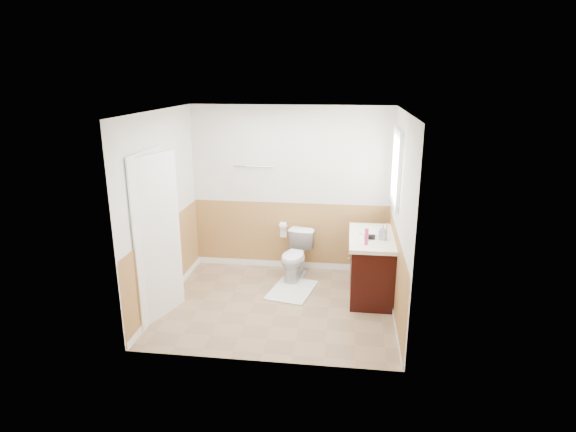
# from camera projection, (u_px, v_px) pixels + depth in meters

# --- Properties ---
(floor) EXTENTS (3.00, 3.00, 0.00)m
(floor) POSITION_uv_depth(u_px,v_px,m) (278.00, 304.00, 6.24)
(floor) COLOR #8C7051
(floor) RESTS_ON ground
(ceiling) EXTENTS (3.00, 3.00, 0.00)m
(ceiling) POSITION_uv_depth(u_px,v_px,m) (277.00, 111.00, 5.53)
(ceiling) COLOR white
(ceiling) RESTS_ON floor
(wall_back) EXTENTS (3.00, 0.00, 3.00)m
(wall_back) POSITION_uv_depth(u_px,v_px,m) (290.00, 190.00, 7.12)
(wall_back) COLOR silver
(wall_back) RESTS_ON floor
(wall_front) EXTENTS (3.00, 0.00, 3.00)m
(wall_front) POSITION_uv_depth(u_px,v_px,m) (258.00, 251.00, 4.65)
(wall_front) COLOR silver
(wall_front) RESTS_ON floor
(wall_left) EXTENTS (0.00, 3.00, 3.00)m
(wall_left) POSITION_uv_depth(u_px,v_px,m) (162.00, 209.00, 6.07)
(wall_left) COLOR silver
(wall_left) RESTS_ON floor
(wall_right) EXTENTS (0.00, 3.00, 3.00)m
(wall_right) POSITION_uv_depth(u_px,v_px,m) (400.00, 218.00, 5.70)
(wall_right) COLOR silver
(wall_right) RESTS_ON floor
(wainscot_back) EXTENTS (3.00, 0.00, 3.00)m
(wainscot_back) POSITION_uv_depth(u_px,v_px,m) (290.00, 237.00, 7.32)
(wainscot_back) COLOR #A37241
(wainscot_back) RESTS_ON floor
(wainscot_front) EXTENTS (3.00, 0.00, 3.00)m
(wainscot_front) POSITION_uv_depth(u_px,v_px,m) (259.00, 318.00, 4.88)
(wainscot_front) COLOR #A37241
(wainscot_front) RESTS_ON floor
(wainscot_left) EXTENTS (0.00, 2.60, 2.60)m
(wainscot_left) POSITION_uv_depth(u_px,v_px,m) (167.00, 264.00, 6.28)
(wainscot_left) COLOR #A37241
(wainscot_left) RESTS_ON floor
(wainscot_right) EXTENTS (0.00, 2.60, 2.60)m
(wainscot_right) POSITION_uv_depth(u_px,v_px,m) (395.00, 275.00, 5.92)
(wainscot_right) COLOR #A37241
(wainscot_right) RESTS_ON floor
(toilet) EXTENTS (0.52, 0.75, 0.69)m
(toilet) POSITION_uv_depth(u_px,v_px,m) (296.00, 256.00, 6.97)
(toilet) COLOR white
(toilet) RESTS_ON floor
(bath_mat) EXTENTS (0.71, 0.90, 0.02)m
(bath_mat) POSITION_uv_depth(u_px,v_px,m) (292.00, 290.00, 6.64)
(bath_mat) COLOR silver
(bath_mat) RESTS_ON floor
(vanity_cabinet) EXTENTS (0.55, 1.10, 0.80)m
(vanity_cabinet) POSITION_uv_depth(u_px,v_px,m) (371.00, 267.00, 6.42)
(vanity_cabinet) COLOR black
(vanity_cabinet) RESTS_ON floor
(vanity_knob_left) EXTENTS (0.03, 0.03, 0.03)m
(vanity_knob_left) POSITION_uv_depth(u_px,v_px,m) (349.00, 259.00, 6.32)
(vanity_knob_left) COLOR silver
(vanity_knob_left) RESTS_ON vanity_cabinet
(vanity_knob_right) EXTENTS (0.03, 0.03, 0.03)m
(vanity_knob_right) POSITION_uv_depth(u_px,v_px,m) (349.00, 253.00, 6.51)
(vanity_knob_right) COLOR silver
(vanity_knob_right) RESTS_ON vanity_cabinet
(countertop) EXTENTS (0.60, 1.15, 0.05)m
(countertop) POSITION_uv_depth(u_px,v_px,m) (372.00, 238.00, 6.30)
(countertop) COLOR white
(countertop) RESTS_ON vanity_cabinet
(sink_basin) EXTENTS (0.36, 0.36, 0.02)m
(sink_basin) POSITION_uv_depth(u_px,v_px,m) (372.00, 232.00, 6.43)
(sink_basin) COLOR white
(sink_basin) RESTS_ON countertop
(faucet) EXTENTS (0.02, 0.02, 0.14)m
(faucet) POSITION_uv_depth(u_px,v_px,m) (386.00, 228.00, 6.39)
(faucet) COLOR silver
(faucet) RESTS_ON countertop
(lotion_bottle) EXTENTS (0.05, 0.05, 0.22)m
(lotion_bottle) POSITION_uv_depth(u_px,v_px,m) (366.00, 236.00, 5.94)
(lotion_bottle) COLOR #E23A89
(lotion_bottle) RESTS_ON countertop
(soap_dispenser) EXTENTS (0.11, 0.11, 0.20)m
(soap_dispenser) POSITION_uv_depth(u_px,v_px,m) (383.00, 232.00, 6.14)
(soap_dispenser) COLOR gray
(soap_dispenser) RESTS_ON countertop
(hair_dryer_body) EXTENTS (0.14, 0.07, 0.07)m
(hair_dryer_body) POSITION_uv_depth(u_px,v_px,m) (370.00, 237.00, 6.16)
(hair_dryer_body) COLOR black
(hair_dryer_body) RESTS_ON countertop
(hair_dryer_handle) EXTENTS (0.03, 0.03, 0.07)m
(hair_dryer_handle) POSITION_uv_depth(u_px,v_px,m) (367.00, 237.00, 6.24)
(hair_dryer_handle) COLOR black
(hair_dryer_handle) RESTS_ON countertop
(mirror_panel) EXTENTS (0.02, 0.35, 0.90)m
(mirror_panel) POSITION_uv_depth(u_px,v_px,m) (392.00, 175.00, 6.66)
(mirror_panel) COLOR silver
(mirror_panel) RESTS_ON wall_right
(window_frame) EXTENTS (0.04, 0.80, 1.00)m
(window_frame) POSITION_uv_depth(u_px,v_px,m) (396.00, 168.00, 6.12)
(window_frame) COLOR white
(window_frame) RESTS_ON wall_right
(window_glass) EXTENTS (0.01, 0.70, 0.90)m
(window_glass) POSITION_uv_depth(u_px,v_px,m) (397.00, 168.00, 6.12)
(window_glass) COLOR white
(window_glass) RESTS_ON wall_right
(door) EXTENTS (0.29, 0.78, 2.04)m
(door) POSITION_uv_depth(u_px,v_px,m) (157.00, 238.00, 5.70)
(door) COLOR white
(door) RESTS_ON wall_left
(door_frame) EXTENTS (0.02, 0.92, 2.10)m
(door_frame) POSITION_uv_depth(u_px,v_px,m) (151.00, 237.00, 5.70)
(door_frame) COLOR white
(door_frame) RESTS_ON wall_left
(door_knob) EXTENTS (0.06, 0.06, 0.06)m
(door_knob) POSITION_uv_depth(u_px,v_px,m) (172.00, 235.00, 6.02)
(door_knob) COLOR silver
(door_knob) RESTS_ON door
(towel_bar) EXTENTS (0.62, 0.02, 0.02)m
(towel_bar) POSITION_uv_depth(u_px,v_px,m) (253.00, 167.00, 7.04)
(towel_bar) COLOR silver
(towel_bar) RESTS_ON wall_back
(tp_holder_bar) EXTENTS (0.14, 0.02, 0.02)m
(tp_holder_bar) POSITION_uv_depth(u_px,v_px,m) (283.00, 226.00, 7.22)
(tp_holder_bar) COLOR silver
(tp_holder_bar) RESTS_ON wall_back
(tp_roll) EXTENTS (0.10, 0.11, 0.11)m
(tp_roll) POSITION_uv_depth(u_px,v_px,m) (283.00, 226.00, 7.22)
(tp_roll) COLOR white
(tp_roll) RESTS_ON tp_holder_bar
(tp_sheet) EXTENTS (0.10, 0.01, 0.16)m
(tp_sheet) POSITION_uv_depth(u_px,v_px,m) (283.00, 232.00, 7.25)
(tp_sheet) COLOR white
(tp_sheet) RESTS_ON tp_roll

